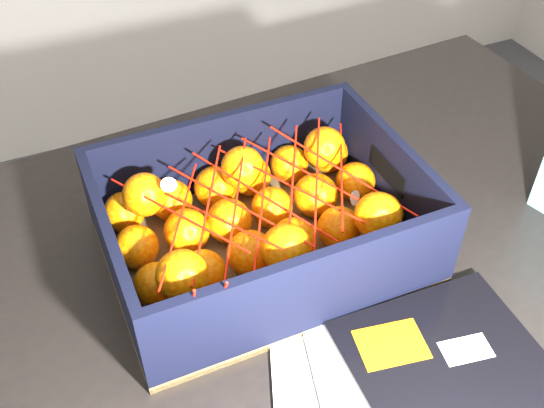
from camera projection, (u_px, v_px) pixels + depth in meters
name	position (u px, v px, depth m)	size (l,w,h in m)	color
table	(301.00, 319.00, 0.87)	(1.25, 0.87, 0.75)	black
produce_crate	(262.00, 230.00, 0.80)	(0.38, 0.29, 0.13)	brown
clementine_heap	(266.00, 225.00, 0.80)	(0.36, 0.27, 0.10)	orange
mesh_net	(259.00, 201.00, 0.75)	(0.32, 0.26, 0.09)	red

